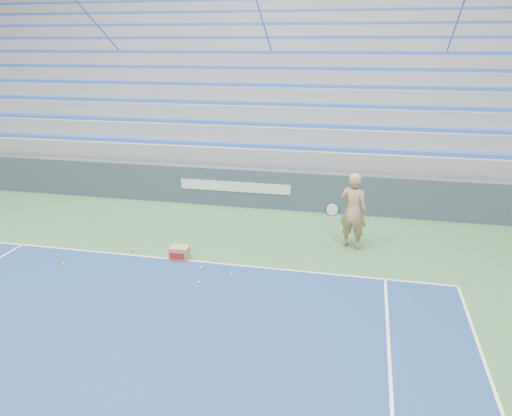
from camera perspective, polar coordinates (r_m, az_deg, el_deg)
The scene contains 10 objects.
sponsor_barrier at distance 14.32m, azimuth -2.28°, elevation 2.42°, with size 30.00×0.32×1.10m.
bleachers at distance 19.47m, azimuth 2.02°, elevation 12.10°, with size 31.00×9.15×7.30m.
tennis_player at distance 11.47m, azimuth 11.05°, elevation -0.31°, with size 0.98×0.93×1.76m.
ball_box at distance 10.98m, azimuth -8.73°, elevation -5.13°, with size 0.42×0.34×0.30m.
tennis_ball_0 at distance 10.18m, azimuth -2.84°, elevation -7.61°, with size 0.07×0.07×0.07m, color #BEEE30.
tennis_ball_1 at distance 10.81m, azimuth -5.56°, elevation -6.06°, with size 0.07×0.07×0.07m, color #BEEE30.
tennis_ball_2 at distance 9.91m, azimuth -6.50°, elevation -8.47°, with size 0.07×0.07×0.07m, color #BEEE30.
tennis_ball_3 at distance 11.65m, azimuth -13.90°, elevation -4.67°, with size 0.07×0.07×0.07m, color #BEEE30.
tennis_ball_4 at distance 11.36m, azimuth -21.17°, elevation -6.05°, with size 0.07×0.07×0.07m, color #BEEE30.
tennis_ball_5 at distance 10.52m, azimuth -6.28°, elevation -6.80°, with size 0.07×0.07×0.07m, color #BEEE30.
Camera 1 is at (3.55, 2.58, 4.50)m, focal length 35.00 mm.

